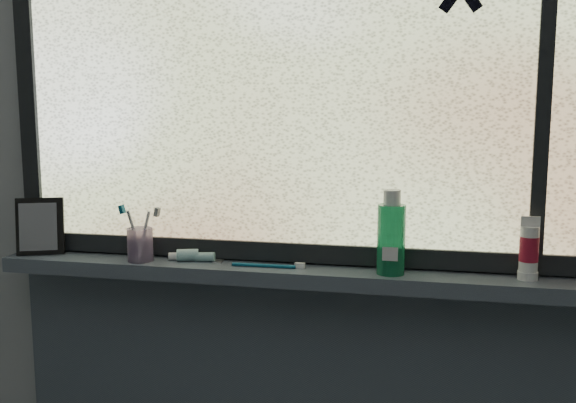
% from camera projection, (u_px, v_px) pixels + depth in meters
% --- Properties ---
extents(wall_back, '(3.00, 0.01, 2.50)m').
position_uv_depth(wall_back, '(299.00, 177.00, 1.71)').
color(wall_back, '#9EA3A8').
rests_on(wall_back, ground).
extents(windowsill, '(1.62, 0.14, 0.04)m').
position_uv_depth(windowsill, '(293.00, 275.00, 1.67)').
color(windowsill, '#46505D').
rests_on(windowsill, wall_back).
extents(window_pane, '(1.50, 0.01, 1.00)m').
position_uv_depth(window_pane, '(297.00, 69.00, 1.65)').
color(window_pane, silver).
rests_on(window_pane, wall_back).
extents(frame_bottom, '(1.60, 0.03, 0.05)m').
position_uv_depth(frame_bottom, '(297.00, 252.00, 1.71)').
color(frame_bottom, black).
rests_on(frame_bottom, windowsill).
extents(frame_left, '(0.05, 0.03, 1.10)m').
position_uv_depth(frame_left, '(28.00, 73.00, 1.81)').
color(frame_left, black).
rests_on(frame_left, wall_back).
extents(frame_mullion, '(0.03, 0.03, 1.00)m').
position_uv_depth(frame_mullion, '(545.00, 66.00, 1.52)').
color(frame_mullion, black).
rests_on(frame_mullion, wall_back).
extents(vanity_mirror, '(0.14, 0.11, 0.16)m').
position_uv_depth(vanity_mirror, '(40.00, 226.00, 1.81)').
color(vanity_mirror, black).
rests_on(vanity_mirror, windowsill).
extents(toothpaste_tube, '(0.19, 0.08, 0.03)m').
position_uv_depth(toothpaste_tube, '(194.00, 255.00, 1.73)').
color(toothpaste_tube, white).
rests_on(toothpaste_tube, windowsill).
extents(toothbrush_cup, '(0.08, 0.08, 0.09)m').
position_uv_depth(toothbrush_cup, '(140.00, 245.00, 1.73)').
color(toothbrush_cup, '#B394C4').
rests_on(toothbrush_cup, windowsill).
extents(toothbrush_lying, '(0.21, 0.02, 0.01)m').
position_uv_depth(toothbrush_lying, '(264.00, 265.00, 1.67)').
color(toothbrush_lying, '#0D5877').
rests_on(toothbrush_lying, windowsill).
extents(mouthwash_bottle, '(0.09, 0.09, 0.17)m').
position_uv_depth(mouthwash_bottle, '(391.00, 232.00, 1.59)').
color(mouthwash_bottle, '#1C9259').
rests_on(mouthwash_bottle, windowsill).
extents(cream_tube, '(0.05, 0.05, 0.11)m').
position_uv_depth(cream_tube, '(529.00, 246.00, 1.54)').
color(cream_tube, silver).
rests_on(cream_tube, windowsill).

